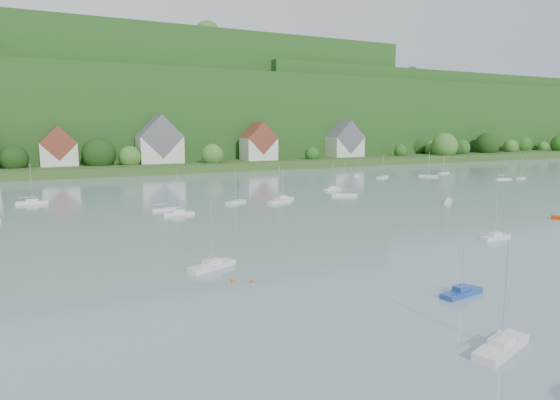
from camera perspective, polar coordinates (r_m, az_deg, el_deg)
name	(u,v)px	position (r m, az deg, el deg)	size (l,w,h in m)	color
far_shore_strip	(141,165)	(204.17, -15.75, 3.89)	(600.00, 60.00, 3.00)	#28491B
forested_ridge	(113,114)	(271.41, -18.65, 9.33)	(620.00, 181.22, 69.89)	#183D13
village_building_1	(58,149)	(189.33, -24.17, 5.35)	(12.00, 9.36, 14.00)	beige
village_building_2	(160,144)	(193.01, -13.70, 6.34)	(16.00, 11.44, 18.00)	beige
village_building_3	(259,144)	(203.91, -2.48, 6.43)	(13.00, 10.40, 15.50)	beige
village_building_4	(345,142)	(229.35, 7.48, 6.62)	(15.00, 10.40, 16.50)	beige
near_sailboat_0	(501,346)	(41.28, 24.15, -15.06)	(6.47, 3.55, 8.42)	silver
near_sailboat_1	(462,292)	(52.43, 20.18, -9.87)	(5.18, 2.14, 6.79)	#1F4195
near_sailboat_3	(495,237)	(79.62, 23.52, -3.88)	(5.51, 1.93, 7.31)	silver
near_sailboat_6	(212,265)	(58.69, -7.84, -7.43)	(6.27, 3.90, 8.21)	silver
mooring_buoy_3	(233,282)	(53.69, -5.46, -9.39)	(0.50, 0.50, 0.50)	#F35600
mooring_buoy_5	(252,282)	(53.48, -3.21, -9.44)	(0.41, 0.41, 0.41)	#F35600
far_sailboat_cluster	(258,192)	(122.89, -2.51, 0.90)	(198.41, 65.55, 8.71)	silver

